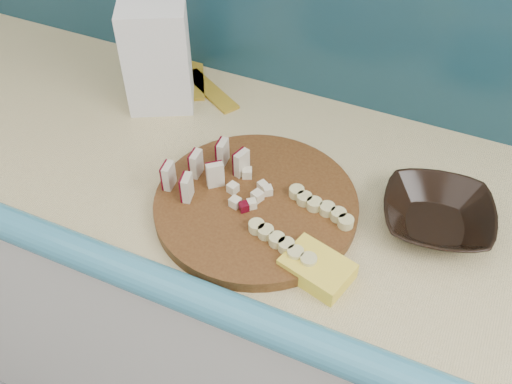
% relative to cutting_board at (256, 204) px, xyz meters
% --- Properties ---
extents(kitchen_counter, '(2.20, 0.63, 0.91)m').
position_rel_cutting_board_xyz_m(kitchen_counter, '(-0.23, 0.09, -0.46)').
color(kitchen_counter, silver).
rests_on(kitchen_counter, ground).
extents(cutting_board, '(0.44, 0.44, 0.02)m').
position_rel_cutting_board_xyz_m(cutting_board, '(0.00, 0.00, 0.00)').
color(cutting_board, '#41230E').
rests_on(cutting_board, kitchen_counter).
extents(apple_wedges, '(0.13, 0.14, 0.05)m').
position_rel_cutting_board_xyz_m(apple_wedges, '(-0.10, 0.01, 0.04)').
color(apple_wedges, beige).
rests_on(apple_wedges, cutting_board).
extents(apple_chunks, '(0.05, 0.05, 0.02)m').
position_rel_cutting_board_xyz_m(apple_chunks, '(-0.02, 0.01, 0.02)').
color(apple_chunks, beige).
rests_on(apple_chunks, cutting_board).
extents(banana_slices, '(0.16, 0.16, 0.02)m').
position_rel_cutting_board_xyz_m(banana_slices, '(0.10, -0.03, 0.02)').
color(banana_slices, '#D6CC83').
rests_on(banana_slices, cutting_board).
extents(brown_bowl, '(0.22, 0.22, 0.05)m').
position_rel_cutting_board_xyz_m(brown_bowl, '(0.30, 0.09, 0.01)').
color(brown_bowl, black).
rests_on(brown_bowl, kitchen_counter).
extents(flour_bag, '(0.16, 0.14, 0.22)m').
position_rel_cutting_board_xyz_m(flour_bag, '(-0.31, 0.20, 0.10)').
color(flour_bag, white).
rests_on(flour_bag, kitchen_counter).
extents(sponge, '(0.12, 0.10, 0.03)m').
position_rel_cutting_board_xyz_m(sponge, '(0.15, -0.09, 0.00)').
color(sponge, yellow).
rests_on(sponge, kitchen_counter).
extents(banana_peel, '(0.24, 0.20, 0.01)m').
position_rel_cutting_board_xyz_m(banana_peel, '(-0.30, 0.30, -0.01)').
color(banana_peel, gold).
rests_on(banana_peel, kitchen_counter).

